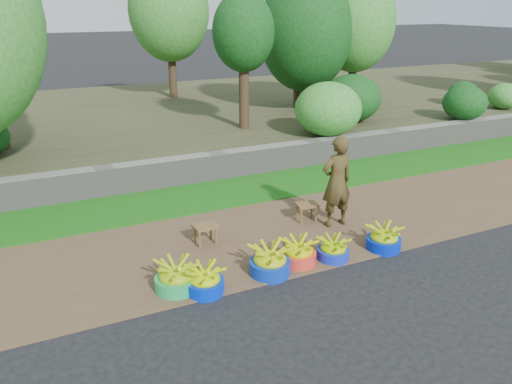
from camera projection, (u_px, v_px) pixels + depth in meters
name	position (u px, v px, depth m)	size (l,w,h in m)	color
ground_plane	(326.00, 270.00, 6.71)	(120.00, 120.00, 0.00)	black
dirt_shoulder	(283.00, 233.00, 7.77)	(80.00, 2.50, 0.02)	brown
grass_verge	(234.00, 191.00, 9.46)	(80.00, 1.50, 0.04)	#1A5F13
retaining_wall	(217.00, 166.00, 10.09)	(80.00, 0.35, 0.55)	slate
earth_bank	(157.00, 119.00, 14.25)	(80.00, 10.00, 0.50)	#3E3F25
vegetation	(292.00, 35.00, 13.24)	(35.70, 8.74, 4.50)	#362719
basin_a	(176.00, 278.00, 6.18)	(0.54, 0.54, 0.40)	green
basin_b	(205.00, 281.00, 6.15)	(0.48, 0.48, 0.36)	#0026D7
basin_c	(270.00, 262.00, 6.55)	(0.55, 0.55, 0.41)	#092FAC
basin_d	(298.00, 253.00, 6.82)	(0.50, 0.50, 0.37)	red
basin_e	(333.00, 250.00, 6.94)	(0.45, 0.45, 0.33)	#152ACB
basin_f	(384.00, 239.00, 7.23)	(0.50, 0.50, 0.37)	#0321BC
stool_left	(205.00, 229.00, 7.34)	(0.36, 0.29, 0.30)	brown
stool_right	(307.00, 207.00, 8.11)	(0.37, 0.30, 0.30)	brown
vendor_woman	(337.00, 182.00, 7.78)	(0.53, 0.35, 1.47)	black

